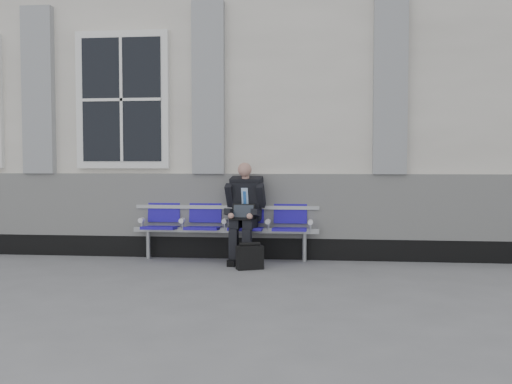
# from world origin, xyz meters

# --- Properties ---
(ground) EXTENTS (70.00, 70.00, 0.00)m
(ground) POSITION_xyz_m (0.00, 0.00, 0.00)
(ground) COLOR slate
(ground) RESTS_ON ground
(station_building) EXTENTS (14.40, 4.40, 4.49)m
(station_building) POSITION_xyz_m (-0.02, 3.47, 2.22)
(station_building) COLOR silver
(station_building) RESTS_ON ground
(bench) EXTENTS (2.60, 0.47, 0.91)m
(bench) POSITION_xyz_m (1.85, 1.32, 0.55)
(bench) COLOR #9EA0A3
(bench) RESTS_ON ground
(businessman) EXTENTS (0.55, 0.74, 1.36)m
(businessman) POSITION_xyz_m (2.14, 1.19, 0.74)
(businessman) COLOR black
(businessman) RESTS_ON ground
(briefcase) EXTENTS (0.37, 0.26, 0.35)m
(briefcase) POSITION_xyz_m (2.28, 0.65, 0.16)
(briefcase) COLOR black
(briefcase) RESTS_ON ground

